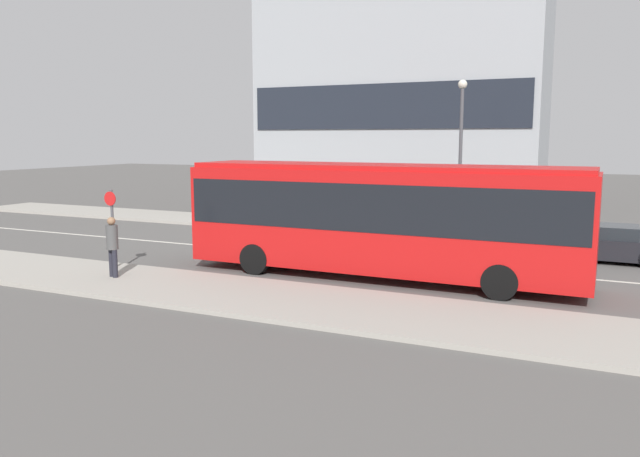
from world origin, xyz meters
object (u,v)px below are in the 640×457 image
(city_bus, at_px, (381,213))
(street_lamp, at_px, (461,142))
(parked_car_0, at_px, (603,243))
(bus_stop_sign, at_px, (112,222))
(pedestrian_near_stop, at_px, (112,243))

(city_bus, xyz_separation_m, street_lamp, (0.65, 7.73, 2.08))
(parked_car_0, relative_size, bus_stop_sign, 1.75)
(city_bus, height_order, parked_car_0, city_bus)
(street_lamp, bearing_deg, parked_car_0, -20.27)
(city_bus, xyz_separation_m, pedestrian_near_stop, (-6.98, -3.76, -0.82))
(bus_stop_sign, bearing_deg, street_lamp, 50.75)
(city_bus, relative_size, bus_stop_sign, 4.85)
(city_bus, bearing_deg, bus_stop_sign, -161.16)
(parked_car_0, height_order, bus_stop_sign, bus_stop_sign)
(pedestrian_near_stop, xyz_separation_m, bus_stop_sign, (-0.93, 1.01, 0.43))
(bus_stop_sign, height_order, street_lamp, street_lamp)
(street_lamp, bearing_deg, city_bus, -94.78)
(bus_stop_sign, relative_size, street_lamp, 0.39)
(parked_car_0, distance_m, pedestrian_near_stop, 16.15)
(bus_stop_sign, bearing_deg, pedestrian_near_stop, -47.56)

